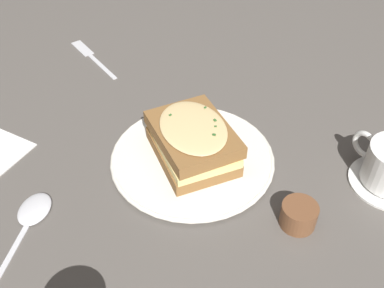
{
  "coord_description": "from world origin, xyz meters",
  "views": [
    {
      "loc": [
        -0.48,
        -0.18,
        0.52
      ],
      "look_at": [
        -0.0,
        0.03,
        0.04
      ],
      "focal_mm": 42.0,
      "sensor_mm": 36.0,
      "label": 1
    }
  ],
  "objects_px": {
    "condiment_pot": "(299,215)",
    "fork": "(89,54)",
    "dinner_plate": "(192,159)",
    "sandwich": "(193,142)",
    "spoon": "(32,214)"
  },
  "relations": [
    {
      "from": "condiment_pot",
      "to": "fork",
      "type": "bearing_deg",
      "value": 63.09
    },
    {
      "from": "dinner_plate",
      "to": "sandwich",
      "type": "height_order",
      "value": "sandwich"
    },
    {
      "from": "sandwich",
      "to": "spoon",
      "type": "xyz_separation_m",
      "value": [
        -0.2,
        0.17,
        -0.04
      ]
    },
    {
      "from": "dinner_plate",
      "to": "condiment_pot",
      "type": "bearing_deg",
      "value": -105.88
    },
    {
      "from": "dinner_plate",
      "to": "sandwich",
      "type": "bearing_deg",
      "value": -28.62
    },
    {
      "from": "sandwich",
      "to": "fork",
      "type": "distance_m",
      "value": 0.4
    },
    {
      "from": "fork",
      "to": "condiment_pot",
      "type": "relative_size",
      "value": 3.23
    },
    {
      "from": "sandwich",
      "to": "fork",
      "type": "xyz_separation_m",
      "value": [
        0.21,
        0.34,
        -0.04
      ]
    },
    {
      "from": "condiment_pot",
      "to": "sandwich",
      "type": "bearing_deg",
      "value": 73.82
    },
    {
      "from": "fork",
      "to": "spoon",
      "type": "relative_size",
      "value": 0.92
    },
    {
      "from": "condiment_pot",
      "to": "dinner_plate",
      "type": "bearing_deg",
      "value": 74.12
    },
    {
      "from": "sandwich",
      "to": "condiment_pot",
      "type": "relative_size",
      "value": 3.52
    },
    {
      "from": "dinner_plate",
      "to": "fork",
      "type": "distance_m",
      "value": 0.4
    },
    {
      "from": "sandwich",
      "to": "condiment_pot",
      "type": "height_order",
      "value": "sandwich"
    },
    {
      "from": "dinner_plate",
      "to": "spoon",
      "type": "xyz_separation_m",
      "value": [
        -0.2,
        0.17,
        -0.0
      ]
    }
  ]
}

